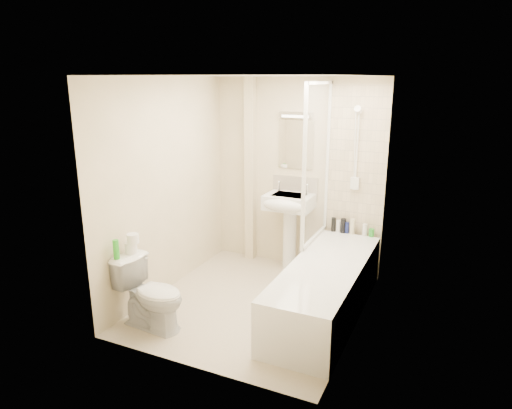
% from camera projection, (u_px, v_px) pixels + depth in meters
% --- Properties ---
extents(floor, '(2.50, 2.50, 0.00)m').
position_uv_depth(floor, '(255.00, 303.00, 4.98)').
color(floor, beige).
rests_on(floor, ground).
extents(wall_back, '(2.20, 0.02, 2.40)m').
position_uv_depth(wall_back, '(297.00, 175.00, 5.75)').
color(wall_back, beige).
rests_on(wall_back, ground).
extents(wall_left, '(0.02, 2.50, 2.40)m').
position_uv_depth(wall_left, '(166.00, 187.00, 5.11)').
color(wall_left, beige).
rests_on(wall_left, ground).
extents(wall_right, '(0.02, 2.50, 2.40)m').
position_uv_depth(wall_right, '(363.00, 210.00, 4.22)').
color(wall_right, beige).
rests_on(wall_right, ground).
extents(ceiling, '(2.20, 2.50, 0.02)m').
position_uv_depth(ceiling, '(255.00, 76.00, 4.34)').
color(ceiling, white).
rests_on(ceiling, wall_back).
extents(tile_back, '(0.70, 0.01, 1.75)m').
position_uv_depth(tile_back, '(357.00, 162.00, 5.38)').
color(tile_back, beige).
rests_on(tile_back, wall_back).
extents(tile_right, '(0.01, 2.10, 1.75)m').
position_uv_depth(tile_right, '(365.00, 184.00, 4.25)').
color(tile_right, beige).
rests_on(tile_right, wall_right).
extents(pipe_boxing, '(0.12, 0.12, 2.40)m').
position_uv_depth(pipe_boxing, '(250.00, 171.00, 5.95)').
color(pipe_boxing, beige).
rests_on(pipe_boxing, ground).
extents(splashback, '(0.60, 0.02, 0.30)m').
position_uv_depth(splashback, '(295.00, 188.00, 5.80)').
color(splashback, beige).
rests_on(splashback, wall_back).
extents(mirror, '(0.46, 0.01, 0.60)m').
position_uv_depth(mirror, '(296.00, 145.00, 5.65)').
color(mirror, white).
rests_on(mirror, wall_back).
extents(strip_light, '(0.42, 0.07, 0.07)m').
position_uv_depth(strip_light, '(296.00, 115.00, 5.53)').
color(strip_light, silver).
rests_on(strip_light, wall_back).
extents(bathtub, '(0.70, 2.10, 0.55)m').
position_uv_depth(bathtub, '(325.00, 288.00, 4.69)').
color(bathtub, white).
rests_on(bathtub, ground).
extents(shower_screen, '(0.04, 0.92, 1.80)m').
position_uv_depth(shower_screen, '(317.00, 163.00, 5.13)').
color(shower_screen, white).
rests_on(shower_screen, bathtub).
extents(shower_fixture, '(0.10, 0.16, 0.99)m').
position_uv_depth(shower_fixture, '(356.00, 152.00, 5.31)').
color(shower_fixture, white).
rests_on(shower_fixture, wall_back).
extents(pedestal_sink, '(0.58, 0.52, 1.12)m').
position_uv_depth(pedestal_sink, '(288.00, 211.00, 5.66)').
color(pedestal_sink, white).
rests_on(pedestal_sink, ground).
extents(bottle_black_a, '(0.05, 0.05, 0.17)m').
position_uv_depth(bottle_black_a, '(333.00, 224.00, 5.61)').
color(bottle_black_a, black).
rests_on(bottle_black_a, bathtub).
extents(bottle_white_a, '(0.05, 0.05, 0.15)m').
position_uv_depth(bottle_white_a, '(338.00, 226.00, 5.59)').
color(bottle_white_a, white).
rests_on(bottle_white_a, bathtub).
extents(bottle_black_b, '(0.06, 0.06, 0.18)m').
position_uv_depth(bottle_black_b, '(343.00, 226.00, 5.56)').
color(bottle_black_b, black).
rests_on(bottle_black_b, bathtub).
extents(bottle_blue, '(0.05, 0.05, 0.14)m').
position_uv_depth(bottle_blue, '(347.00, 228.00, 5.55)').
color(bottle_blue, navy).
rests_on(bottle_blue, bathtub).
extents(bottle_cream, '(0.06, 0.06, 0.19)m').
position_uv_depth(bottle_cream, '(352.00, 226.00, 5.52)').
color(bottle_cream, beige).
rests_on(bottle_cream, bathtub).
extents(bottle_white_b, '(0.06, 0.06, 0.14)m').
position_uv_depth(bottle_white_b, '(365.00, 230.00, 5.46)').
color(bottle_white_b, silver).
rests_on(bottle_white_b, bathtub).
extents(bottle_green, '(0.06, 0.06, 0.10)m').
position_uv_depth(bottle_green, '(371.00, 233.00, 5.44)').
color(bottle_green, green).
rests_on(bottle_green, bathtub).
extents(toilet, '(0.52, 0.77, 0.71)m').
position_uv_depth(toilet, '(151.00, 294.00, 4.44)').
color(toilet, white).
rests_on(toilet, ground).
extents(toilet_roll_lower, '(0.12, 0.12, 0.11)m').
position_uv_depth(toilet_roll_lower, '(131.00, 248.00, 4.49)').
color(toilet_roll_lower, white).
rests_on(toilet_roll_lower, toilet).
extents(toilet_roll_upper, '(0.12, 0.12, 0.09)m').
position_uv_depth(toilet_roll_upper, '(133.00, 239.00, 4.45)').
color(toilet_roll_upper, white).
rests_on(toilet_roll_upper, toilet_roll_lower).
extents(green_bottle, '(0.06, 0.06, 0.19)m').
position_uv_depth(green_bottle, '(116.00, 249.00, 4.34)').
color(green_bottle, green).
rests_on(green_bottle, toilet).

